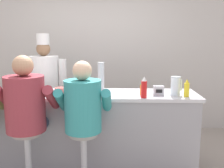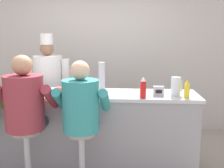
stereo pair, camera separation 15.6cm
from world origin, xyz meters
name	(u,v)px [view 2 (the right image)]	position (x,y,z in m)	size (l,w,h in m)	color
wall_back	(99,55)	(0.00, 1.92, 1.35)	(10.00, 0.06, 2.70)	beige
diner_counter	(84,131)	(0.00, 0.31, 0.50)	(2.82, 0.63, 0.99)	gray
ketchup_bottle_red	(143,88)	(0.73, 0.07, 1.11)	(0.07, 0.07, 0.25)	red
mustard_bottle_yellow	(187,89)	(1.23, 0.14, 1.09)	(0.06, 0.06, 0.21)	yellow
hot_sauce_bottle_orange	(141,90)	(0.71, 0.21, 1.06)	(0.03, 0.03, 0.14)	orange
water_pitcher_clear	(176,86)	(1.12, 0.21, 1.11)	(0.13, 0.11, 0.22)	silver
breakfast_plate	(83,92)	(0.00, 0.30, 1.01)	(0.25, 0.25, 0.05)	white
cereal_bowl	(61,89)	(-0.29, 0.37, 1.02)	(0.14, 0.14, 0.06)	#B24C47
coffee_mug_white	(38,92)	(-0.50, 0.12, 1.03)	(0.14, 0.10, 0.08)	white
cup_stack_steel	(102,76)	(0.22, 0.47, 1.18)	(0.09, 0.09, 0.37)	#B7BABF
napkin_dispenser_chrome	(159,91)	(0.92, 0.21, 1.05)	(0.12, 0.07, 0.11)	silver
diner_seated_maroon	(26,105)	(-0.53, -0.19, 0.95)	(0.63, 0.62, 1.50)	#B2B5BA
diner_seated_teal	(81,109)	(0.07, -0.19, 0.93)	(0.58, 0.58, 1.44)	#B2B5BA
cook_in_whites_near	(48,85)	(-0.68, 1.06, 0.95)	(0.68, 0.43, 1.73)	#232328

